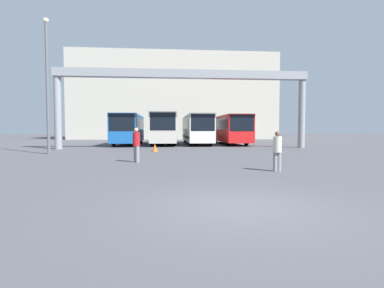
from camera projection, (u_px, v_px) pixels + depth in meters
name	position (u px, v px, depth m)	size (l,w,h in m)	color
ground_plane	(240.00, 206.00, 6.52)	(200.00, 200.00, 0.00)	#47474C
building_backdrop	(174.00, 98.00, 55.27)	(35.45, 12.00, 14.77)	#B7B2A3
overhead_gantry	(184.00, 85.00, 25.96)	(21.90, 0.80, 6.81)	gray
bus_slot_0	(128.00, 128.00, 32.43)	(2.59, 10.04, 3.21)	#1959A5
bus_slot_1	(163.00, 127.00, 33.17)	(2.62, 10.87, 3.35)	beige
bus_slot_2	(196.00, 128.00, 34.14)	(2.51, 12.15, 3.23)	silver
bus_slot_3	(229.00, 128.00, 34.06)	(2.58, 11.33, 3.17)	red
pedestrian_near_right	(136.00, 144.00, 15.20)	(0.37, 0.37, 1.76)	gray
pedestrian_near_center	(277.00, 150.00, 11.91)	(0.33, 0.33, 1.60)	gray
traffic_cone	(155.00, 148.00, 22.64)	(0.41, 0.41, 0.57)	orange
lamp_post	(47.00, 81.00, 20.01)	(0.36, 0.36, 9.06)	#595B60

